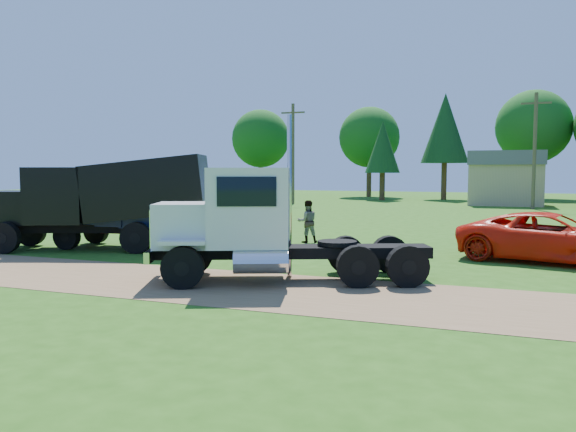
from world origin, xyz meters
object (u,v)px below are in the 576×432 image
(orange_pickup, at_px, (552,237))
(black_dump_truck, at_px, (109,198))
(navy_truck, at_px, (128,212))
(white_semi_tractor, at_px, (251,224))

(orange_pickup, bearing_deg, black_dump_truck, 112.28)
(navy_truck, distance_m, orange_pickup, 15.10)
(black_dump_truck, bearing_deg, white_semi_tractor, -47.14)
(black_dump_truck, relative_size, navy_truck, 1.28)
(black_dump_truck, distance_m, orange_pickup, 15.65)
(orange_pickup, bearing_deg, white_semi_tractor, 141.33)
(white_semi_tractor, bearing_deg, black_dump_truck, 131.29)
(white_semi_tractor, relative_size, navy_truck, 1.16)
(navy_truck, height_order, orange_pickup, navy_truck)
(navy_truck, bearing_deg, orange_pickup, 1.36)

